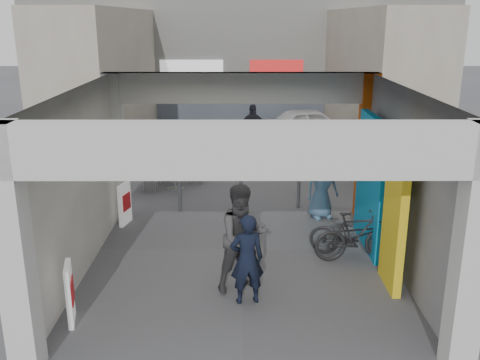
{
  "coord_description": "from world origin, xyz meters",
  "views": [
    {
      "loc": [
        -0.05,
        -10.42,
        4.7
      ],
      "look_at": [
        -0.03,
        1.0,
        1.23
      ],
      "focal_mm": 40.0,
      "sensor_mm": 36.0,
      "label": 1
    }
  ],
  "objects_px": {
    "border_collie": "(247,249)",
    "man_with_dog": "(247,259)",
    "bicycle_front": "(355,235)",
    "man_back_turned": "(243,238)",
    "cafe_set": "(172,174)",
    "white_van": "(311,124)",
    "man_crates": "(253,129)",
    "man_elderly": "(322,185)",
    "produce_stand": "(182,162)",
    "bicycle_rear": "(356,236)"
  },
  "relations": [
    {
      "from": "border_collie",
      "to": "man_with_dog",
      "type": "distance_m",
      "value": 1.67
    },
    {
      "from": "border_collie",
      "to": "bicycle_front",
      "type": "xyz_separation_m",
      "value": [
        2.19,
        0.22,
        0.2
      ]
    },
    {
      "from": "man_back_turned",
      "to": "cafe_set",
      "type": "bearing_deg",
      "value": 78.34
    },
    {
      "from": "cafe_set",
      "to": "white_van",
      "type": "bearing_deg",
      "value": 51.74
    },
    {
      "from": "cafe_set",
      "to": "man_crates",
      "type": "distance_m",
      "value": 4.61
    },
    {
      "from": "man_elderly",
      "to": "man_crates",
      "type": "distance_m",
      "value": 6.62
    },
    {
      "from": "man_back_turned",
      "to": "man_crates",
      "type": "bearing_deg",
      "value": 57.76
    },
    {
      "from": "border_collie",
      "to": "man_elderly",
      "type": "distance_m",
      "value": 3.17
    },
    {
      "from": "border_collie",
      "to": "man_crates",
      "type": "relative_size",
      "value": 0.39
    },
    {
      "from": "cafe_set",
      "to": "man_back_turned",
      "type": "bearing_deg",
      "value": -71.94
    },
    {
      "from": "man_crates",
      "to": "produce_stand",
      "type": "bearing_deg",
      "value": 47.37
    },
    {
      "from": "man_back_turned",
      "to": "bicycle_front",
      "type": "bearing_deg",
      "value": 0.35
    },
    {
      "from": "produce_stand",
      "to": "man_back_turned",
      "type": "distance_m",
      "value": 7.99
    },
    {
      "from": "man_elderly",
      "to": "white_van",
      "type": "distance_m",
      "value": 8.8
    },
    {
      "from": "man_elderly",
      "to": "white_van",
      "type": "relative_size",
      "value": 0.44
    },
    {
      "from": "cafe_set",
      "to": "man_with_dog",
      "type": "xyz_separation_m",
      "value": [
        2.09,
        -6.69,
        0.45
      ]
    },
    {
      "from": "man_with_dog",
      "to": "bicycle_rear",
      "type": "distance_m",
      "value": 2.79
    },
    {
      "from": "produce_stand",
      "to": "man_crates",
      "type": "bearing_deg",
      "value": 56.22
    },
    {
      "from": "border_collie",
      "to": "man_back_turned",
      "type": "distance_m",
      "value": 1.31
    },
    {
      "from": "produce_stand",
      "to": "bicycle_front",
      "type": "distance_m",
      "value": 7.64
    },
    {
      "from": "man_with_dog",
      "to": "man_crates",
      "type": "relative_size",
      "value": 0.9
    },
    {
      "from": "produce_stand",
      "to": "man_back_turned",
      "type": "height_order",
      "value": "man_back_turned"
    },
    {
      "from": "bicycle_rear",
      "to": "border_collie",
      "type": "bearing_deg",
      "value": 83.72
    },
    {
      "from": "bicycle_front",
      "to": "white_van",
      "type": "bearing_deg",
      "value": 14.08
    },
    {
      "from": "white_van",
      "to": "produce_stand",
      "type": "bearing_deg",
      "value": 121.78
    },
    {
      "from": "bicycle_rear",
      "to": "produce_stand",
      "type": "bearing_deg",
      "value": 23.68
    },
    {
      "from": "cafe_set",
      "to": "bicycle_front",
      "type": "relative_size",
      "value": 0.91
    },
    {
      "from": "man_with_dog",
      "to": "man_crates",
      "type": "xyz_separation_m",
      "value": [
        0.38,
        10.54,
        0.09
      ]
    },
    {
      "from": "cafe_set",
      "to": "man_back_turned",
      "type": "height_order",
      "value": "man_back_turned"
    },
    {
      "from": "produce_stand",
      "to": "man_with_dog",
      "type": "relative_size",
      "value": 0.74
    },
    {
      "from": "man_with_dog",
      "to": "bicycle_rear",
      "type": "xyz_separation_m",
      "value": [
        2.22,
        1.68,
        -0.29
      ]
    },
    {
      "from": "man_with_dog",
      "to": "produce_stand",
      "type": "bearing_deg",
      "value": -88.71
    },
    {
      "from": "man_elderly",
      "to": "white_van",
      "type": "height_order",
      "value": "man_elderly"
    },
    {
      "from": "produce_stand",
      "to": "white_van",
      "type": "relative_size",
      "value": 0.31
    },
    {
      "from": "bicycle_front",
      "to": "bicycle_rear",
      "type": "distance_m",
      "value": 0.13
    },
    {
      "from": "produce_stand",
      "to": "man_crates",
      "type": "relative_size",
      "value": 0.67
    },
    {
      "from": "border_collie",
      "to": "man_with_dog",
      "type": "bearing_deg",
      "value": -110.91
    },
    {
      "from": "bicycle_rear",
      "to": "man_elderly",
      "type": "bearing_deg",
      "value": -0.76
    },
    {
      "from": "cafe_set",
      "to": "border_collie",
      "type": "relative_size",
      "value": 2.36
    },
    {
      "from": "man_crates",
      "to": "white_van",
      "type": "xyz_separation_m",
      "value": [
        2.39,
        2.31,
        -0.25
      ]
    },
    {
      "from": "man_elderly",
      "to": "man_crates",
      "type": "height_order",
      "value": "man_crates"
    },
    {
      "from": "produce_stand",
      "to": "bicycle_front",
      "type": "bearing_deg",
      "value": -46.1
    },
    {
      "from": "produce_stand",
      "to": "man_crates",
      "type": "xyz_separation_m",
      "value": [
        2.31,
        2.33,
        0.58
      ]
    },
    {
      "from": "man_back_turned",
      "to": "man_crates",
      "type": "distance_m",
      "value": 10.08
    },
    {
      "from": "bicycle_rear",
      "to": "bicycle_front",
      "type": "bearing_deg",
      "value": -8.73
    },
    {
      "from": "border_collie",
      "to": "man_elderly",
      "type": "height_order",
      "value": "man_elderly"
    },
    {
      "from": "man_back_turned",
      "to": "man_elderly",
      "type": "height_order",
      "value": "man_back_turned"
    },
    {
      "from": "produce_stand",
      "to": "bicycle_rear",
      "type": "distance_m",
      "value": 7.75
    },
    {
      "from": "bicycle_front",
      "to": "white_van",
      "type": "distance_m",
      "value": 11.07
    },
    {
      "from": "border_collie",
      "to": "man_with_dog",
      "type": "relative_size",
      "value": 0.44
    }
  ]
}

